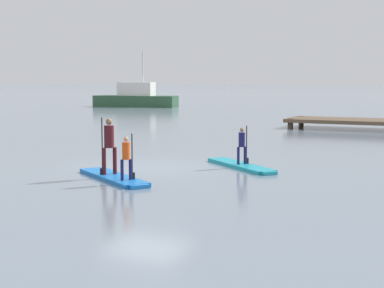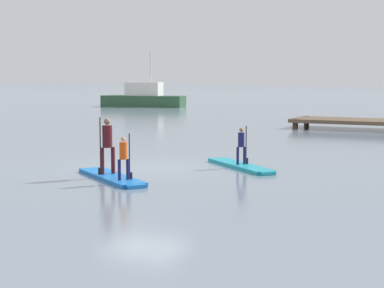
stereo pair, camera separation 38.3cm
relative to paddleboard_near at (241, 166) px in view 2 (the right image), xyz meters
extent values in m
plane|color=gray|center=(-2.52, -1.37, -0.05)|extent=(240.00, 240.00, 0.00)
cube|color=#1E9EB2|center=(-0.06, 0.05, 0.00)|extent=(2.85, 2.59, 0.10)
cube|color=#1E9EB2|center=(1.20, -1.04, 0.00)|extent=(0.47, 0.49, 0.09)
cylinder|color=#19194C|center=(0.08, 0.08, 0.31)|extent=(0.08, 0.08, 0.53)
cylinder|color=#19194C|center=(-0.07, -0.09, 0.31)|extent=(0.08, 0.08, 0.53)
cylinder|color=#19194C|center=(0.00, 0.00, 0.79)|extent=(0.27, 0.27, 0.43)
sphere|color=#8C664C|center=(0.00, 0.00, 1.09)|extent=(0.13, 0.13, 0.13)
cylinder|color=black|center=(0.11, 0.12, 0.63)|extent=(0.03, 0.03, 1.16)
cube|color=black|center=(0.11, 0.12, 0.14)|extent=(0.11, 0.13, 0.18)
cube|color=blue|center=(-2.40, -3.49, 0.00)|extent=(3.04, 2.49, 0.10)
cube|color=blue|center=(-1.06, -4.47, 0.00)|extent=(0.49, 0.55, 0.09)
cylinder|color=#4C1419|center=(-2.51, -3.22, 0.41)|extent=(0.11, 0.11, 0.73)
cylinder|color=#4C1419|center=(-2.69, -3.47, 0.41)|extent=(0.11, 0.11, 0.73)
cylinder|color=#4C1419|center=(-2.60, -3.34, 1.08)|extent=(0.38, 0.38, 0.60)
sphere|color=#8C664C|center=(-2.60, -3.34, 1.49)|extent=(0.17, 0.17, 0.17)
cylinder|color=black|center=(-2.72, -3.51, 0.83)|extent=(0.03, 0.03, 1.56)
cube|color=black|center=(-2.72, -3.51, 0.14)|extent=(0.11, 0.13, 0.18)
cylinder|color=#19194C|center=(-1.62, -3.92, 0.32)|extent=(0.08, 0.08, 0.54)
cylinder|color=#19194C|center=(-1.75, -4.10, 0.32)|extent=(0.08, 0.08, 0.54)
cylinder|color=#E54C14|center=(-1.69, -4.01, 0.81)|extent=(0.28, 0.28, 0.44)
sphere|color=tan|center=(-1.69, -4.01, 1.11)|extent=(0.13, 0.13, 0.13)
cylinder|color=black|center=(-1.59, -3.87, 0.65)|extent=(0.03, 0.03, 1.20)
cube|color=black|center=(-1.59, -3.87, 0.14)|extent=(0.11, 0.13, 0.18)
cube|color=#2D5638|center=(-20.16, 29.35, 0.41)|extent=(7.17, 2.65, 0.92)
cube|color=white|center=(-20.08, 29.36, 1.43)|extent=(3.11, 1.72, 1.12)
cylinder|color=silver|center=(-19.49, 29.44, 3.25)|extent=(0.12, 0.12, 2.52)
cylinder|color=#473828|center=(-2.48, 13.98, 0.20)|extent=(0.28, 0.28, 0.50)
cylinder|color=#473828|center=(-2.48, 16.07, 0.20)|extent=(0.28, 0.28, 0.50)
camera|label=1|loc=(6.80, -18.58, 2.82)|focal=61.62mm
camera|label=2|loc=(7.15, -18.42, 2.82)|focal=61.62mm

